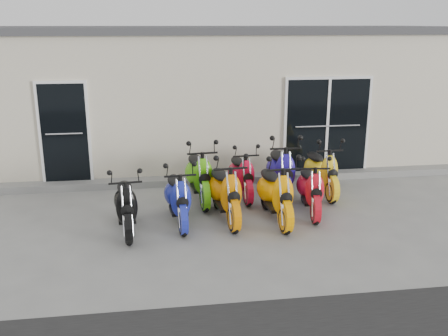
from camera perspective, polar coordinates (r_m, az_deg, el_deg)
The scene contains 15 objects.
ground at distance 9.34m, azimuth 0.52°, elevation -5.45°, with size 80.00×80.00×0.00m, color gray.
building at distance 13.96m, azimuth -2.71°, elevation 8.62°, with size 14.00×6.00×3.20m, color beige.
roof_cap at distance 13.84m, azimuth -2.80°, elevation 15.53°, with size 14.20×6.20×0.16m, color #3F3F42.
front_step at distance 11.20m, azimuth -1.03°, elevation -1.30°, with size 14.00×0.40×0.15m, color gray.
door_left at distance 11.13m, azimuth -17.78°, elevation 4.11°, with size 1.07×0.08×2.22m, color black.
door_right at distance 11.65m, azimuth 11.69°, elevation 5.07°, with size 2.02×0.08×2.22m, color black.
scooter_front_black at distance 8.61m, azimuth -11.18°, elevation -3.31°, with size 0.61×1.67×1.23m, color black, non-canonical shape.
scooter_front_blue at distance 8.81m, azimuth -5.33°, elevation -2.55°, with size 0.61×1.69×1.25m, color #1B269D, non-canonical shape.
scooter_front_orange_a at distance 8.91m, azimuth 0.10°, elevation -1.91°, with size 0.66×1.83×1.35m, color orange, non-canonical shape.
scooter_front_orange_b at distance 8.93m, azimuth 5.90°, elevation -1.99°, with size 0.66×1.82×1.34m, color #FF9C00, non-canonical shape.
scooter_front_red at distance 9.40m, azimuth 9.87°, elevation -1.62°, with size 0.60×1.65×1.22m, color red, non-canonical shape.
scooter_back_green at distance 9.90m, azimuth -2.89°, elevation -0.05°, with size 0.67×1.84×1.36m, color #52BB0F, non-canonical shape.
scooter_back_red at distance 10.13m, azimuth 2.00°, elevation -0.10°, with size 0.59×1.63×1.21m, color red, non-canonical shape.
scooter_back_blue at distance 10.13m, azimuth 6.53°, elevation 0.42°, with size 0.70×1.91×1.41m, color #20148D, non-canonical shape.
scooter_back_yellow at distance 10.48m, azimuth 11.08°, elevation 0.38°, with size 0.63×1.73×1.28m, color yellow, non-canonical shape.
Camera 1 is at (-1.31, -8.58, 3.46)m, focal length 40.00 mm.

